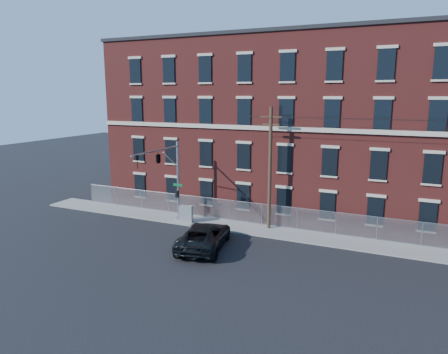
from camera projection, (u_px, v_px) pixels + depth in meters
ground at (219, 248)px, 30.30m from camera, size 140.00×140.00×0.00m
sidewalk at (397, 249)px, 29.91m from camera, size 65.00×3.00×0.12m
mill_building at (409, 128)px, 36.29m from camera, size 55.30×14.32×16.30m
chain_link_fence at (399, 231)px, 30.88m from camera, size 59.06×0.06×1.85m
traffic_signal_mast at (163, 165)px, 33.60m from camera, size 0.90×6.75×7.00m
utility_pole_near at (270, 166)px, 33.44m from camera, size 1.80×0.28×10.00m
pickup_truck at (204, 236)px, 30.19m from camera, size 4.27×6.96×1.80m
utility_cabinet at (186, 214)px, 35.94m from camera, size 1.25×0.81×1.44m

